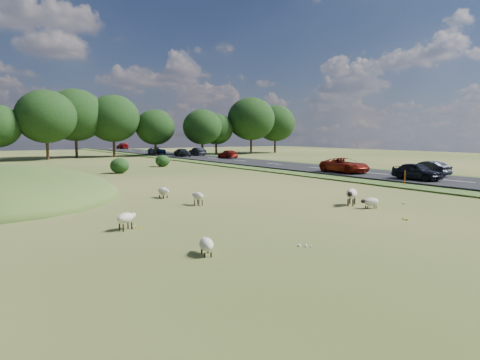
% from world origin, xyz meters
% --- Properties ---
extents(ground, '(160.00, 160.00, 0.00)m').
position_xyz_m(ground, '(0.00, 20.00, 0.00)').
color(ground, '#37551A').
rests_on(ground, ground).
extents(road, '(8.00, 150.00, 0.25)m').
position_xyz_m(road, '(20.00, 30.00, 0.12)').
color(road, black).
rests_on(road, ground).
extents(treeline, '(96.28, 14.66, 11.70)m').
position_xyz_m(treeline, '(-1.06, 55.44, 6.57)').
color(treeline, black).
rests_on(treeline, ground).
extents(shrubs, '(20.55, 8.01, 1.56)m').
position_xyz_m(shrubs, '(-0.45, 27.08, 0.73)').
color(shrubs, black).
rests_on(shrubs, ground).
extents(marker_post, '(0.06, 0.06, 1.20)m').
position_xyz_m(marker_post, '(15.31, 1.38, 0.60)').
color(marker_post, '#D8590C').
rests_on(marker_post, ground).
extents(sheep_0, '(1.04, 0.79, 0.73)m').
position_xyz_m(sheep_0, '(-7.46, -2.02, 0.51)').
color(sheep_0, beige).
rests_on(sheep_0, ground).
extents(sheep_1, '(1.30, 1.07, 0.94)m').
position_xyz_m(sheep_1, '(5.06, -2.70, 0.66)').
color(sheep_1, beige).
rests_on(sheep_1, ground).
extents(sheep_2, '(0.67, 1.06, 0.59)m').
position_xyz_m(sheep_2, '(-6.43, -7.07, 0.37)').
color(sheep_2, beige).
rests_on(sheep_2, ground).
extents(sheep_3, '(1.06, 0.71, 0.59)m').
position_xyz_m(sheep_3, '(5.15, -3.96, 0.37)').
color(sheep_3, beige).
rests_on(sheep_3, ground).
extents(sheep_4, '(0.57, 1.16, 0.66)m').
position_xyz_m(sheep_4, '(-2.63, 5.60, 0.42)').
color(sheep_4, beige).
rests_on(sheep_4, ground).
extents(sheep_5, '(0.50, 1.04, 0.74)m').
position_xyz_m(sheep_5, '(-2.10, 1.97, 0.52)').
color(sheep_5, beige).
rests_on(sheep_5, ground).
extents(car_0, '(2.36, 5.12, 1.42)m').
position_xyz_m(car_0, '(18.10, 10.20, 0.96)').
color(car_0, maroon).
rests_on(car_0, road).
extents(car_1, '(1.48, 4.25, 1.40)m').
position_xyz_m(car_1, '(21.90, 49.01, 0.95)').
color(car_1, black).
rests_on(car_1, road).
extents(car_2, '(1.74, 4.27, 1.24)m').
position_xyz_m(car_2, '(21.90, 38.50, 0.87)').
color(car_2, maroon).
rests_on(car_2, road).
extents(car_3, '(2.21, 4.80, 1.33)m').
position_xyz_m(car_3, '(18.10, 58.42, 0.92)').
color(car_3, navy).
rests_on(car_3, road).
extents(car_4, '(1.40, 4.02, 1.32)m').
position_xyz_m(car_4, '(21.90, 3.91, 0.91)').
color(car_4, black).
rests_on(car_4, road).
extents(car_5, '(1.64, 4.09, 1.39)m').
position_xyz_m(car_5, '(18.10, 2.29, 0.95)').
color(car_5, black).
rests_on(car_5, road).
extents(car_6, '(1.65, 4.10, 1.40)m').
position_xyz_m(car_6, '(18.10, 47.04, 0.95)').
color(car_6, black).
rests_on(car_6, road).
extents(car_7, '(2.09, 5.14, 1.49)m').
position_xyz_m(car_7, '(21.90, 91.76, 1.00)').
color(car_7, maroon).
rests_on(car_7, road).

